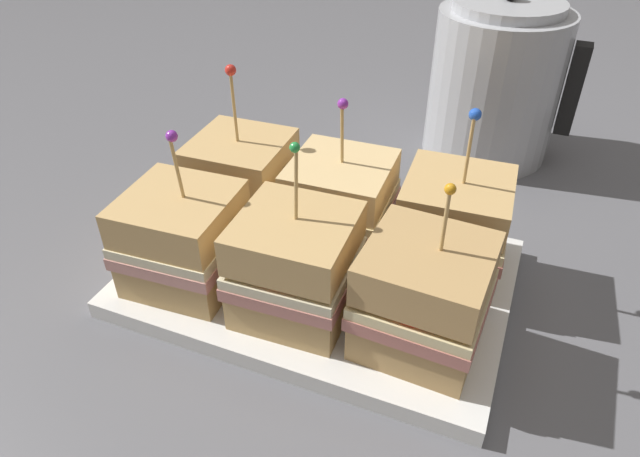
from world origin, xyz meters
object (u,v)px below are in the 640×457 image
at_px(serving_platter, 320,277).
at_px(sandwich_front_left, 183,239).
at_px(sandwich_front_center, 294,266).
at_px(sandwich_front_right, 423,297).
at_px(sandwich_back_center, 339,203).
at_px(kettle_steel, 495,83).
at_px(sandwich_back_left, 242,179).
at_px(sandwich_back_right, 453,225).

relative_size(serving_platter, sandwich_front_left, 2.30).
relative_size(sandwich_front_center, sandwich_front_right, 1.06).
xyz_separation_m(sandwich_back_center, kettle_steel, (0.11, 0.30, 0.04)).
xyz_separation_m(sandwich_front_left, sandwich_front_center, (0.11, 0.00, 0.00)).
xyz_separation_m(serving_platter, sandwich_front_center, (-0.00, -0.06, 0.06)).
height_order(sandwich_front_center, sandwich_back_left, sandwich_back_left).
xyz_separation_m(sandwich_front_right, sandwich_back_left, (-0.23, 0.11, -0.00)).
height_order(sandwich_back_center, sandwich_back_right, sandwich_back_right).
distance_m(sandwich_back_right, kettle_steel, 0.29).
height_order(sandwich_back_center, kettle_steel, kettle_steel).
xyz_separation_m(sandwich_front_left, sandwich_back_left, (-0.00, 0.12, 0.00)).
bearing_deg(sandwich_back_center, sandwich_back_left, 178.20).
distance_m(sandwich_front_right, sandwich_back_right, 0.11).
xyz_separation_m(serving_platter, sandwich_back_center, (-0.00, 0.06, 0.06)).
bearing_deg(sandwich_back_left, sandwich_front_right, -25.87).
height_order(serving_platter, sandwich_front_right, sandwich_front_right).
relative_size(sandwich_front_left, sandwich_back_left, 0.91).
height_order(sandwich_back_left, sandwich_back_center, sandwich_back_left).
bearing_deg(sandwich_back_right, serving_platter, -153.35).
relative_size(sandwich_front_left, sandwich_back_right, 0.93).
height_order(sandwich_front_left, sandwich_back_right, sandwich_back_right).
height_order(serving_platter, sandwich_back_left, sandwich_back_left).
bearing_deg(sandwich_back_center, kettle_steel, 69.85).
bearing_deg(serving_platter, sandwich_back_center, 91.09).
distance_m(sandwich_back_left, sandwich_back_right, 0.23).
bearing_deg(sandwich_back_center, sandwich_front_center, -90.49).
distance_m(sandwich_front_left, sandwich_front_right, 0.23).
bearing_deg(sandwich_front_left, serving_platter, 26.78).
bearing_deg(sandwich_front_center, sandwich_front_left, -178.97).
bearing_deg(sandwich_front_center, sandwich_back_right, 44.21).
relative_size(sandwich_front_left, kettle_steel, 0.71).
relative_size(sandwich_back_left, kettle_steel, 0.78).
bearing_deg(sandwich_front_right, serving_platter, 155.02).
relative_size(sandwich_back_right, kettle_steel, 0.77).
relative_size(serving_platter, sandwich_front_center, 2.19).
distance_m(sandwich_front_center, sandwich_front_right, 0.12).
xyz_separation_m(sandwich_front_center, kettle_steel, (0.11, 0.41, 0.03)).
distance_m(serving_platter, sandwich_back_center, 0.08).
bearing_deg(sandwich_front_right, sandwich_front_left, -178.66).
bearing_deg(sandwich_back_center, sandwich_back_right, 1.53).
xyz_separation_m(sandwich_front_right, sandwich_back_right, (0.00, 0.11, 0.00)).
distance_m(sandwich_front_center, sandwich_back_left, 0.16).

